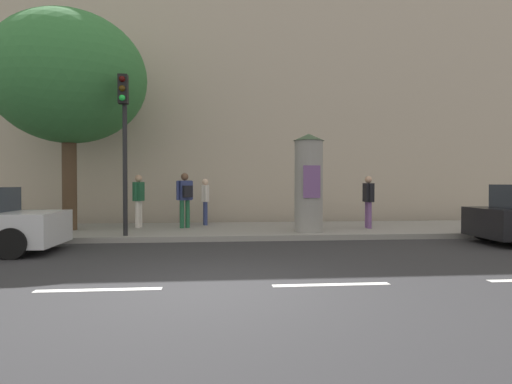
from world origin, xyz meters
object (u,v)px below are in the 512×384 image
object	(u,v)px
pedestrian_in_light_jacket	(185,195)
pedestrian_with_bag	(139,197)
traffic_light	(124,128)
pedestrian_near_pole	(205,198)
pedestrian_with_backpack	(368,198)
poster_column	(309,182)
street_tree	(69,78)

from	to	relation	value
pedestrian_in_light_jacket	pedestrian_with_bag	size ratio (longest dim) A/B	1.03
traffic_light	pedestrian_in_light_jacket	distance (m)	3.03
pedestrian_near_pole	pedestrian_with_backpack	xyz separation A→B (m)	(5.01, -1.48, 0.05)
traffic_light	poster_column	xyz separation A→B (m)	(5.01, 0.60, -1.41)
poster_column	pedestrian_near_pole	bearing A→B (deg)	142.66
pedestrian_in_light_jacket	pedestrian_with_backpack	size ratio (longest dim) A/B	1.06
pedestrian_with_bag	traffic_light	bearing A→B (deg)	-89.82
traffic_light	street_tree	distance (m)	3.04
traffic_light	pedestrian_with_bag	distance (m)	2.90
poster_column	street_tree	world-z (taller)	street_tree
poster_column	pedestrian_near_pole	distance (m)	3.78
traffic_light	pedestrian_in_light_jacket	world-z (taller)	traffic_light
poster_column	pedestrian_with_bag	xyz separation A→B (m)	(-5.02, 1.61, -0.46)
poster_column	pedestrian_with_bag	size ratio (longest dim) A/B	1.70
pedestrian_with_bag	pedestrian_with_backpack	size ratio (longest dim) A/B	1.03
traffic_light	pedestrian_near_pole	world-z (taller)	traffic_light
traffic_light	pedestrian_in_light_jacket	size ratio (longest dim) A/B	2.47
street_tree	pedestrian_in_light_jacket	size ratio (longest dim) A/B	3.77
poster_column	street_tree	distance (m)	7.65
poster_column	pedestrian_near_pole	world-z (taller)	poster_column
street_tree	traffic_light	bearing A→B (deg)	-41.61
pedestrian_in_light_jacket	pedestrian_with_backpack	world-z (taller)	pedestrian_in_light_jacket
pedestrian_in_light_jacket	pedestrian_near_pole	size ratio (longest dim) A/B	1.11
poster_column	traffic_light	bearing A→B (deg)	-173.15
traffic_light	pedestrian_in_light_jacket	bearing A→B (deg)	53.50
pedestrian_in_light_jacket	pedestrian_near_pole	world-z (taller)	pedestrian_in_light_jacket
poster_column	street_tree	xyz separation A→B (m)	(-6.93, 1.10, 3.04)
pedestrian_near_pole	pedestrian_with_backpack	world-z (taller)	pedestrian_with_backpack
street_tree	pedestrian_near_pole	bearing A→B (deg)	16.46
pedestrian_with_bag	pedestrian_with_backpack	world-z (taller)	pedestrian_with_bag
pedestrian_in_light_jacket	pedestrian_with_backpack	distance (m)	5.64
traffic_light	street_tree	size ratio (longest dim) A/B	0.65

